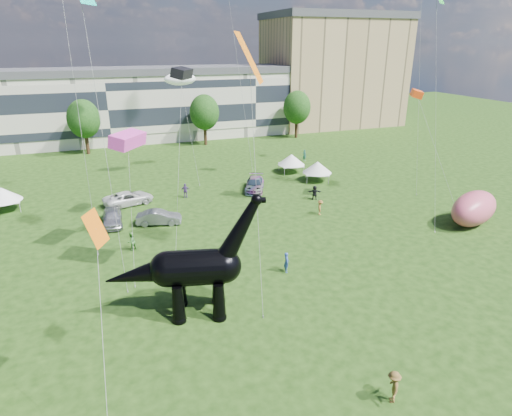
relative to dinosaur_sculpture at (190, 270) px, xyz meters
name	(u,v)px	position (x,y,z in m)	size (l,w,h in m)	color
ground	(278,321)	(5.14, -2.93, -3.32)	(220.00, 220.00, 0.00)	#16330C
terrace_row	(107,109)	(-2.86, 59.07, 2.68)	(78.00, 11.00, 12.00)	beige
apartment_block	(332,73)	(45.14, 62.07, 7.68)	(28.00, 18.00, 22.00)	tan
tree_mid_left	(83,116)	(-6.86, 50.07, 2.97)	(5.20, 5.20, 9.44)	#382314
tree_mid_right	(204,110)	(13.14, 50.07, 2.97)	(5.20, 5.20, 9.44)	#382314
tree_far_right	(297,105)	(31.14, 50.07, 2.97)	(5.20, 5.20, 9.44)	#382314
dinosaur_sculpture	(190,270)	(0.00, 0.00, 0.00)	(10.78, 4.19, 8.80)	black
car_silver	(112,217)	(-4.45, 17.72, -2.52)	(1.89, 4.69, 1.60)	#B8B9BD
car_grey	(159,217)	(0.02, 16.24, -2.58)	(1.57, 4.49, 1.48)	slate
car_white	(129,198)	(-2.43, 23.14, -2.55)	(2.56, 5.56, 1.55)	silver
car_dark	(255,184)	(12.84, 22.98, -2.54)	(2.19, 5.38, 1.56)	#595960
gazebo_near	(291,160)	(20.41, 28.71, -1.47)	(4.25, 4.25, 2.64)	white
gazebo_far	(317,167)	(21.98, 23.81, -1.45)	(5.01, 5.01, 2.67)	silver
gazebo_left	(2,195)	(-15.43, 25.89, -1.44)	(4.47, 4.47, 2.68)	white
inflatable_pink	(474,208)	(30.06, 5.36, -1.60)	(6.88, 3.44, 3.44)	#CF506A
visitors	(223,231)	(5.15, 10.52, -2.47)	(47.89, 46.20, 1.85)	#A64229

